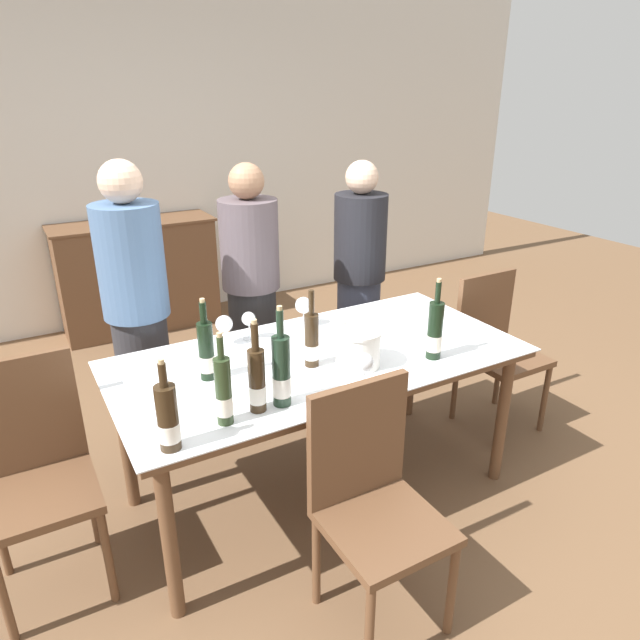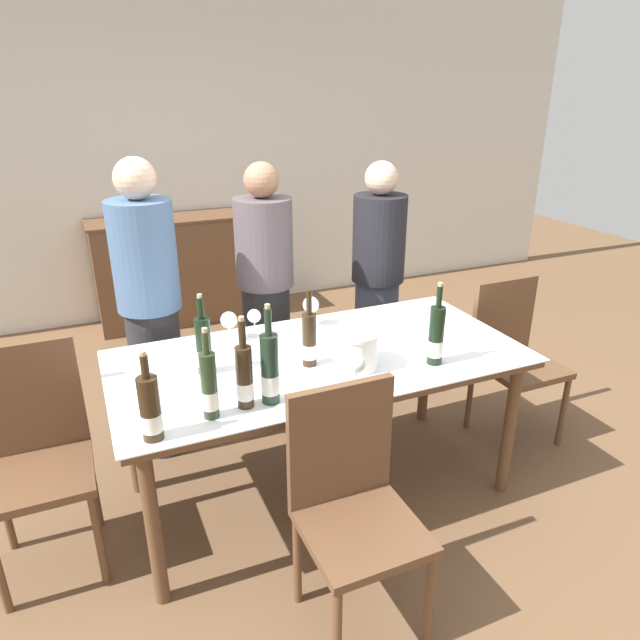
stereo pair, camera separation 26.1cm
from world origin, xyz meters
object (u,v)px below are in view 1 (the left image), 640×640
object	(u,v)px
wine_glass_1	(249,320)
chair_left_end	(34,464)
wine_bottle_4	(224,392)
person_guest_left	(252,302)
chair_near_front	(372,492)
wine_glass_0	(303,306)
wine_glass_2	(364,364)
person_guest_right	(359,283)
wine_bottle_1	(281,372)
wine_bottle_6	(168,419)
dining_table	(320,369)
chair_right_end	(494,341)
wine_bottle_3	(257,381)
sideboard_cabinet	(138,276)
ice_bucket	(358,347)
wine_bottle_5	(435,332)
person_host	(139,322)
wine_bottle_2	(206,352)
wine_bottle_0	(312,341)
wine_glass_3	(224,325)

from	to	relation	value
wine_glass_1	chair_left_end	distance (m)	1.12
wine_bottle_4	person_guest_left	bearing A→B (deg)	62.21
wine_bottle_4	chair_near_front	world-z (taller)	wine_bottle_4
wine_glass_0	chair_near_front	xyz separation A→B (m)	(-0.28, -1.05, -0.34)
wine_glass_1	chair_left_end	size ratio (longest dim) A/B	0.14
person_guest_left	wine_glass_2	bearing A→B (deg)	-89.44
wine_glass_2	person_guest_right	bearing A→B (deg)	57.45
wine_bottle_1	wine_bottle_6	world-z (taller)	wine_bottle_1
wine_bottle_1	dining_table	bearing A→B (deg)	41.42
wine_bottle_4	chair_right_end	distance (m)	1.93
wine_bottle_3	wine_glass_0	xyz separation A→B (m)	(0.55, 0.66, -0.02)
sideboard_cabinet	chair_left_end	world-z (taller)	chair_left_end
ice_bucket	wine_bottle_3	distance (m)	0.57
wine_bottle_4	chair_near_front	distance (m)	0.67
chair_right_end	person_guest_left	size ratio (longest dim) A/B	0.59
wine_bottle_4	wine_glass_0	world-z (taller)	wine_bottle_4
ice_bucket	wine_bottle_3	size ratio (longest dim) A/B	0.55
wine_glass_2	wine_bottle_3	bearing A→B (deg)	173.34
wine_bottle_3	chair_left_end	size ratio (longest dim) A/B	0.39
wine_glass_0	wine_glass_1	distance (m)	0.31
wine_bottle_5	person_host	distance (m)	1.50
dining_table	ice_bucket	distance (m)	0.26
dining_table	wine_bottle_1	xyz separation A→B (m)	(-0.35, -0.31, 0.21)
chair_near_front	person_host	bearing A→B (deg)	109.08
wine_bottle_3	wine_bottle_6	world-z (taller)	wine_bottle_3
wine_glass_0	wine_bottle_3	bearing A→B (deg)	-130.12
wine_bottle_2	wine_glass_1	distance (m)	0.44
wine_glass_0	person_guest_right	distance (m)	0.80
dining_table	wine_glass_2	xyz separation A→B (m)	(0.01, -0.36, 0.18)
wine_bottle_0	wine_glass_0	xyz separation A→B (m)	(0.19, 0.42, -0.01)
wine_bottle_3	chair_right_end	world-z (taller)	wine_bottle_3
wine_bottle_1	wine_bottle_3	bearing A→B (deg)	176.75
dining_table	wine_bottle_5	bearing A→B (deg)	-32.04
chair_left_end	chair_right_end	xyz separation A→B (m)	(2.51, -0.00, -0.03)
sideboard_cabinet	wine_glass_1	xyz separation A→B (m)	(0.04, -2.31, 0.41)
wine_glass_0	person_guest_left	world-z (taller)	person_guest_left
wine_bottle_2	wine_bottle_5	size ratio (longest dim) A/B	0.95
wine_bottle_6	wine_bottle_5	bearing A→B (deg)	4.74
wine_bottle_4	person_guest_right	size ratio (longest dim) A/B	0.24
wine_bottle_0	wine_glass_1	xyz separation A→B (m)	(-0.13, 0.41, -0.02)
wine_glass_3	person_host	size ratio (longest dim) A/B	0.09
ice_bucket	person_host	distance (m)	1.18
sideboard_cabinet	wine_glass_3	bearing A→B (deg)	-92.17
wine_bottle_1	wine_bottle_2	size ratio (longest dim) A/B	1.14
wine_bottle_6	wine_glass_3	bearing A→B (deg)	56.46
wine_glass_2	wine_bottle_6	bearing A→B (deg)	-178.04
person_guest_right	wine_glass_3	bearing A→B (deg)	-156.75
sideboard_cabinet	dining_table	size ratio (longest dim) A/B	0.68
dining_table	wine_bottle_6	world-z (taller)	wine_bottle_6
wine_bottle_5	person_guest_left	xyz separation A→B (m)	(-0.45, 1.08, -0.12)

